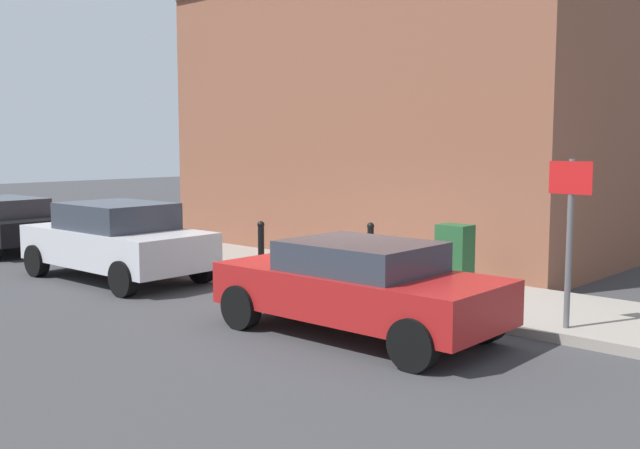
{
  "coord_description": "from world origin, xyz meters",
  "views": [
    {
      "loc": [
        -8.62,
        -7.55,
        2.67
      ],
      "look_at": [
        1.02,
        1.33,
        1.2
      ],
      "focal_mm": 41.23,
      "sensor_mm": 36.0,
      "label": 1
    }
  ],
  "objects_px": {
    "bollard_near_cabinet": "(370,248)",
    "bollard_far_kerb": "(261,246)",
    "car_silver": "(117,240)",
    "car_red": "(359,285)",
    "utility_cabinet": "(454,261)",
    "street_sign": "(570,218)"
  },
  "relations": [
    {
      "from": "car_silver",
      "to": "bollard_near_cabinet",
      "type": "relative_size",
      "value": 3.99
    },
    {
      "from": "street_sign",
      "to": "bollard_far_kerb",
      "type": "bearing_deg",
      "value": 90.79
    },
    {
      "from": "utility_cabinet",
      "to": "bollard_near_cabinet",
      "type": "xyz_separation_m",
      "value": [
        0.1,
        1.89,
        0.02
      ]
    },
    {
      "from": "car_red",
      "to": "street_sign",
      "type": "bearing_deg",
      "value": -141.89
    },
    {
      "from": "bollard_near_cabinet",
      "to": "utility_cabinet",
      "type": "bearing_deg",
      "value": -93.03
    },
    {
      "from": "car_red",
      "to": "utility_cabinet",
      "type": "bearing_deg",
      "value": -86.23
    },
    {
      "from": "street_sign",
      "to": "bollard_near_cabinet",
      "type": "bearing_deg",
      "value": 75.33
    },
    {
      "from": "car_silver",
      "to": "bollard_near_cabinet",
      "type": "distance_m",
      "value": 4.94
    },
    {
      "from": "car_red",
      "to": "street_sign",
      "type": "height_order",
      "value": "street_sign"
    },
    {
      "from": "car_silver",
      "to": "street_sign",
      "type": "xyz_separation_m",
      "value": [
        1.75,
        -8.34,
        0.88
      ]
    },
    {
      "from": "utility_cabinet",
      "to": "car_red",
      "type": "bearing_deg",
      "value": -175.0
    },
    {
      "from": "bollard_far_kerb",
      "to": "street_sign",
      "type": "relative_size",
      "value": 0.45
    },
    {
      "from": "bollard_near_cabinet",
      "to": "bollard_far_kerb",
      "type": "relative_size",
      "value": 1.0
    },
    {
      "from": "car_silver",
      "to": "bollard_far_kerb",
      "type": "bearing_deg",
      "value": -146.01
    },
    {
      "from": "bollard_near_cabinet",
      "to": "street_sign",
      "type": "distance_m",
      "value": 4.57
    },
    {
      "from": "bollard_near_cabinet",
      "to": "car_red",
      "type": "bearing_deg",
      "value": -143.85
    },
    {
      "from": "bollard_near_cabinet",
      "to": "street_sign",
      "type": "relative_size",
      "value": 0.45
    },
    {
      "from": "car_red",
      "to": "bollard_near_cabinet",
      "type": "xyz_separation_m",
      "value": [
        2.93,
        2.14,
        -0.0
      ]
    },
    {
      "from": "car_red",
      "to": "bollard_near_cabinet",
      "type": "relative_size",
      "value": 3.95
    },
    {
      "from": "bollard_far_kerb",
      "to": "car_red",
      "type": "bearing_deg",
      "value": -114.11
    },
    {
      "from": "utility_cabinet",
      "to": "bollard_far_kerb",
      "type": "xyz_separation_m",
      "value": [
        -1.11,
        3.57,
        0.02
      ]
    },
    {
      "from": "car_red",
      "to": "utility_cabinet",
      "type": "distance_m",
      "value": 2.84
    }
  ]
}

